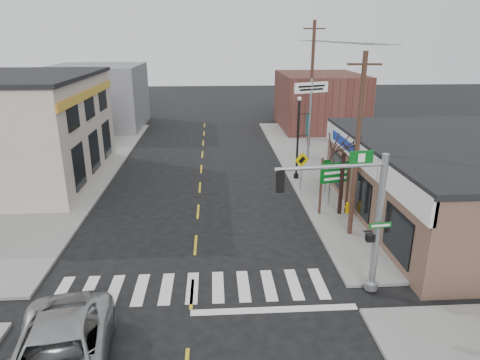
{
  "coord_description": "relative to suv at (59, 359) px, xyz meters",
  "views": [
    {
      "loc": [
        0.94,
        -14.09,
        9.34
      ],
      "look_at": [
        2.16,
        5.09,
        2.8
      ],
      "focal_mm": 32.0,
      "sensor_mm": 36.0,
      "label": 1
    }
  ],
  "objects": [
    {
      "name": "utility_pole_far",
      "position": [
        12.79,
        26.45,
        4.63
      ],
      "size": [
        1.8,
        0.27,
        10.36
      ],
      "rotation": [
        0.0,
        0.0,
        -0.05
      ],
      "color": "#3D311D",
      "rests_on": "sidewalk_right"
    },
    {
      "name": "thrift_store",
      "position": [
        17.97,
        10.16,
        1.18
      ],
      "size": [
        12.0,
        14.0,
        4.0
      ],
      "primitive_type": "cube",
      "color": "brown",
      "rests_on": "ground"
    },
    {
      "name": "utility_pole_near",
      "position": [
        10.97,
        8.68,
        3.71
      ],
      "size": [
        1.49,
        0.22,
        8.57
      ],
      "rotation": [
        0.0,
        0.0,
        -0.09
      ],
      "color": "#4B3023",
      "rests_on": "sidewalk_right"
    },
    {
      "name": "crosswalk",
      "position": [
        3.47,
        4.56,
        -0.81
      ],
      "size": [
        11.0,
        2.2,
        0.01
      ],
      "primitive_type": "cube",
      "color": "silver",
      "rests_on": "ground"
    },
    {
      "name": "shrub_back",
      "position": [
        13.15,
        10.5,
        -0.25
      ],
      "size": [
        1.17,
        1.17,
        0.88
      ],
      "primitive_type": "ellipsoid",
      "color": "black",
      "rests_on": "sidewalk_right"
    },
    {
      "name": "ground",
      "position": [
        3.47,
        4.16,
        -0.82
      ],
      "size": [
        140.0,
        140.0,
        0.0
      ],
      "primitive_type": "plane",
      "color": "black",
      "rests_on": "ground"
    },
    {
      "name": "sidewalk_left",
      "position": [
        -5.53,
        17.16,
        -0.75
      ],
      "size": [
        6.0,
        38.0,
        0.13
      ],
      "primitive_type": "cube",
      "color": "slate",
      "rests_on": "ground"
    },
    {
      "name": "traffic_signal_pole",
      "position": [
        9.66,
        3.88,
        2.6
      ],
      "size": [
        4.34,
        0.36,
        5.5
      ],
      "rotation": [
        0.0,
        0.0,
        0.11
      ],
      "color": "#92959B",
      "rests_on": "sidewalk_right"
    },
    {
      "name": "sidewalk_right",
      "position": [
        12.47,
        17.16,
        -0.75
      ],
      "size": [
        6.0,
        38.0,
        0.13
      ],
      "primitive_type": "cube",
      "color": "slate",
      "rests_on": "ground"
    },
    {
      "name": "dance_center_sign",
      "position": [
        11.78,
        22.01,
        3.99
      ],
      "size": [
        2.89,
        0.18,
        6.14
      ],
      "rotation": [
        0.0,
        0.0,
        0.38
      ],
      "color": "gray",
      "rests_on": "sidewalk_right"
    },
    {
      "name": "shrub_front",
      "position": [
        12.72,
        6.59,
        -0.24
      ],
      "size": [
        1.19,
        1.19,
        0.89
      ],
      "primitive_type": "ellipsoid",
      "color": "#1D3714",
      "rests_on": "sidewalk_right"
    },
    {
      "name": "ped_crossing_sign",
      "position": [
        9.77,
        14.83,
        1.02
      ],
      "size": [
        0.95,
        0.07,
        2.46
      ],
      "rotation": [
        0.0,
        0.0,
        0.27
      ],
      "color": "gray",
      "rests_on": "sidewalk_right"
    },
    {
      "name": "bare_tree",
      "position": [
        11.17,
        11.13,
        3.33
      ],
      "size": [
        2.56,
        2.56,
        5.11
      ],
      "rotation": [
        0.0,
        0.0,
        -0.2
      ],
      "color": "black",
      "rests_on": "sidewalk_right"
    },
    {
      "name": "guide_sign",
      "position": [
        10.81,
        11.18,
        1.31
      ],
      "size": [
        1.78,
        0.14,
        3.12
      ],
      "rotation": [
        0.0,
        0.0,
        0.25
      ],
      "color": "#442A1F",
      "rests_on": "sidewalk_right"
    },
    {
      "name": "bldg_distant_right",
      "position": [
        15.47,
        34.16,
        1.98
      ],
      "size": [
        8.0,
        10.0,
        5.6
      ],
      "primitive_type": "cube",
      "color": "#552D27",
      "rests_on": "ground"
    },
    {
      "name": "suv",
      "position": [
        0.0,
        0.0,
        0.0
      ],
      "size": [
        3.58,
        6.22,
        1.63
      ],
      "primitive_type": "imported",
      "rotation": [
        0.0,
        0.0,
        0.15
      ],
      "color": "#A4A7AA",
      "rests_on": "ground"
    },
    {
      "name": "fire_hydrant",
      "position": [
        11.61,
        11.14,
        -0.33
      ],
      "size": [
        0.21,
        0.21,
        0.66
      ],
      "rotation": [
        0.0,
        0.0,
        -0.11
      ],
      "color": "#E0A302",
      "rests_on": "sidewalk_right"
    },
    {
      "name": "lamp_post",
      "position": [
        10.02,
        17.27,
        2.5
      ],
      "size": [
        0.71,
        0.56,
        5.48
      ],
      "rotation": [
        0.0,
        0.0,
        -0.35
      ],
      "color": "black",
      "rests_on": "sidewalk_right"
    },
    {
      "name": "center_line",
      "position": [
        3.47,
        12.16,
        -0.81
      ],
      "size": [
        0.12,
        56.0,
        0.01
      ],
      "primitive_type": "cube",
      "color": "gold",
      "rests_on": "ground"
    },
    {
      "name": "bldg_distant_left",
      "position": [
        -7.53,
        36.16,
        2.38
      ],
      "size": [
        9.0,
        10.0,
        6.4
      ],
      "primitive_type": "cube",
      "color": "slate",
      "rests_on": "ground"
    }
  ]
}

